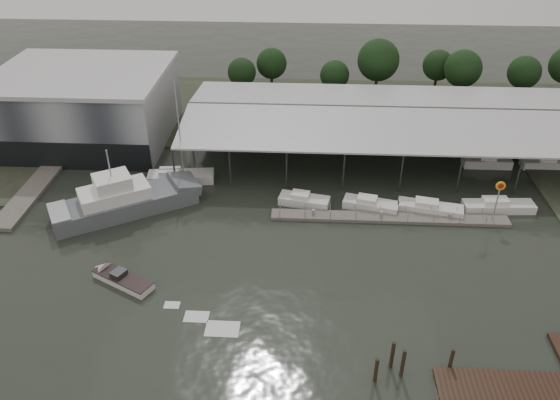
# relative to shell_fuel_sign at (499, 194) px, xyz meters

# --- Properties ---
(ground) EXTENTS (200.00, 200.00, 0.00)m
(ground) POSITION_rel_shell_fuel_sign_xyz_m (-27.00, -9.99, -3.93)
(ground) COLOR #252B23
(ground) RESTS_ON ground
(land_strip_far) EXTENTS (140.00, 30.00, 0.30)m
(land_strip_far) POSITION_rel_shell_fuel_sign_xyz_m (-27.00, 32.01, -3.83)
(land_strip_far) COLOR #3B4130
(land_strip_far) RESTS_ON ground
(land_strip_west) EXTENTS (20.00, 40.00, 0.30)m
(land_strip_west) POSITION_rel_shell_fuel_sign_xyz_m (-67.00, 20.01, -3.83)
(land_strip_west) COLOR #3B4130
(land_strip_west) RESTS_ON ground
(storage_warehouse) EXTENTS (24.50, 20.50, 10.50)m
(storage_warehouse) POSITION_rel_shell_fuel_sign_xyz_m (-55.00, 19.95, 1.36)
(storage_warehouse) COLOR #979BA1
(storage_warehouse) RESTS_ON ground
(covered_boat_shed) EXTENTS (58.24, 24.00, 6.96)m
(covered_boat_shed) POSITION_rel_shell_fuel_sign_xyz_m (-10.00, 18.01, 2.20)
(covered_boat_shed) COLOR silver
(covered_boat_shed) RESTS_ON ground
(trawler_dock) EXTENTS (3.00, 18.00, 0.50)m
(trawler_dock) POSITION_rel_shell_fuel_sign_xyz_m (-57.00, 4.01, -3.68)
(trawler_dock) COLOR slate
(trawler_dock) RESTS_ON ground
(floating_dock) EXTENTS (28.00, 2.00, 1.40)m
(floating_dock) POSITION_rel_shell_fuel_sign_xyz_m (-12.00, 0.01, -3.72)
(floating_dock) COLOR slate
(floating_dock) RESTS_ON ground
(shell_fuel_sign) EXTENTS (1.10, 0.18, 5.55)m
(shell_fuel_sign) POSITION_rel_shell_fuel_sign_xyz_m (0.00, 0.00, 0.00)
(shell_fuel_sign) COLOR #939698
(shell_fuel_sign) RESTS_ON ground
(grey_trawler) EXTENTS (17.54, 13.03, 8.84)m
(grey_trawler) POSITION_rel_shell_fuel_sign_xyz_m (-43.56, 0.09, -2.35)
(grey_trawler) COLOR #555A5F
(grey_trawler) RESTS_ON ground
(white_sailboat) EXTENTS (8.86, 3.58, 14.12)m
(white_sailboat) POSITION_rel_shell_fuel_sign_xyz_m (-38.66, 7.61, -3.26)
(white_sailboat) COLOR silver
(white_sailboat) RESTS_ON ground
(speedboat_underway) EXTENTS (16.88, 9.88, 2.00)m
(speedboat_underway) POSITION_rel_shell_fuel_sign_xyz_m (-40.65, -12.62, -3.53)
(speedboat_underway) COLOR silver
(speedboat_underway) RESTS_ON ground
(moored_cruiser_0) EXTENTS (6.49, 3.44, 1.70)m
(moored_cruiser_0) POSITION_rel_shell_fuel_sign_xyz_m (-22.21, 2.77, -3.31)
(moored_cruiser_0) COLOR silver
(moored_cruiser_0) RESTS_ON ground
(moored_cruiser_1) EXTENTS (6.94, 3.78, 1.70)m
(moored_cruiser_1) POSITION_rel_shell_fuel_sign_xyz_m (-14.10, 2.24, -3.31)
(moored_cruiser_1) COLOR silver
(moored_cruiser_1) RESTS_ON ground
(moored_cruiser_2) EXTENTS (7.98, 3.75, 1.70)m
(moored_cruiser_2) POSITION_rel_shell_fuel_sign_xyz_m (-7.00, 1.82, -3.31)
(moored_cruiser_2) COLOR silver
(moored_cruiser_2) RESTS_ON ground
(moored_cruiser_3) EXTENTS (8.61, 2.69, 1.70)m
(moored_cruiser_3) POSITION_rel_shell_fuel_sign_xyz_m (1.37, 2.69, -3.31)
(moored_cruiser_3) COLOR silver
(moored_cruiser_3) RESTS_ON ground
(mooring_pilings) EXTENTS (6.70, 5.93, 3.60)m
(mooring_pilings) POSITION_rel_shell_fuel_sign_xyz_m (-13.29, -24.58, -2.87)
(mooring_pilings) COLOR #35271A
(mooring_pilings) RESTS_ON ground
(horizon_tree_line) EXTENTS (66.83, 10.09, 10.69)m
(horizon_tree_line) POSITION_rel_shell_fuel_sign_xyz_m (-1.33, 38.18, 1.98)
(horizon_tree_line) COLOR #302115
(horizon_tree_line) RESTS_ON ground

